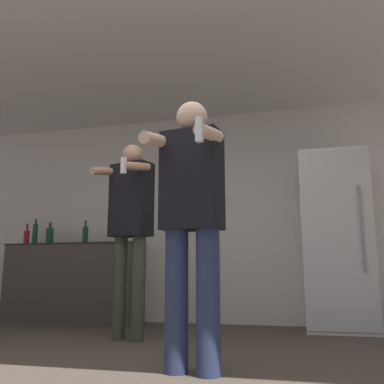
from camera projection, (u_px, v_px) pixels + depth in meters
name	position (u px, v px, depth m)	size (l,w,h in m)	color
wall_back	(229.00, 215.00, 5.19)	(7.00, 0.06, 2.55)	silver
ceiling_slab	(199.00, 53.00, 3.95)	(7.00, 3.58, 0.05)	silver
refrigerator	(336.00, 240.00, 4.48)	(0.68, 0.72, 1.83)	white
counter	(74.00, 283.00, 5.22)	(1.69, 0.54, 0.94)	#47423D
bottle_green_wine	(27.00, 237.00, 5.44)	(0.07, 0.07, 0.27)	maroon
bottle_brown_liquor	(50.00, 235.00, 5.36)	(0.09, 0.09, 0.29)	#194723
bottle_amber_bourbon	(35.00, 233.00, 5.42)	(0.06, 0.06, 0.34)	#194723
bottle_clear_vodka	(85.00, 234.00, 5.24)	(0.07, 0.07, 0.28)	#194723
person_woman_foreground	(192.00, 215.00, 2.60)	(0.47, 0.48, 1.65)	navy
person_man_side	(130.00, 219.00, 3.89)	(0.52, 0.55, 1.77)	#38422D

